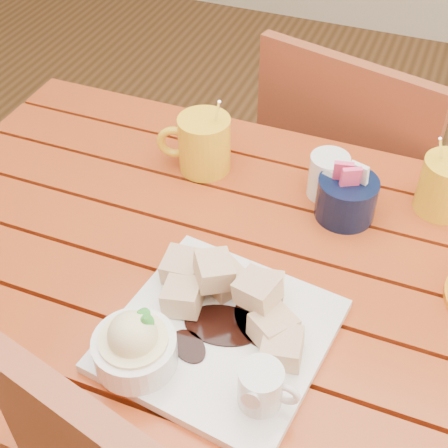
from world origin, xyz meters
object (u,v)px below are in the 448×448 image
at_px(dessert_plate, 201,331).
at_px(coffee_mug_left, 203,143).
at_px(table, 231,307).
at_px(coffee_mug_right, 447,186).
at_px(chair_far, 351,185).

relative_size(dessert_plate, coffee_mug_left, 1.99).
bearing_deg(table, coffee_mug_right, 41.71).
distance_m(coffee_mug_left, chair_far, 0.54).
bearing_deg(dessert_plate, coffee_mug_right, 57.00).
bearing_deg(coffee_mug_left, chair_far, 41.39).
height_order(dessert_plate, coffee_mug_right, coffee_mug_right).
distance_m(coffee_mug_left, coffee_mug_right, 0.44).
bearing_deg(coffee_mug_left, dessert_plate, -83.26).
bearing_deg(chair_far, table, 95.43).
xyz_separation_m(table, dessert_plate, (0.02, -0.16, 0.14)).
height_order(coffee_mug_right, chair_far, coffee_mug_right).
xyz_separation_m(dessert_plate, coffee_mug_right, (0.28, 0.43, 0.02)).
relative_size(table, coffee_mug_left, 7.35).
bearing_deg(chair_far, coffee_mug_left, 71.92).
relative_size(dessert_plate, chair_far, 0.37).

